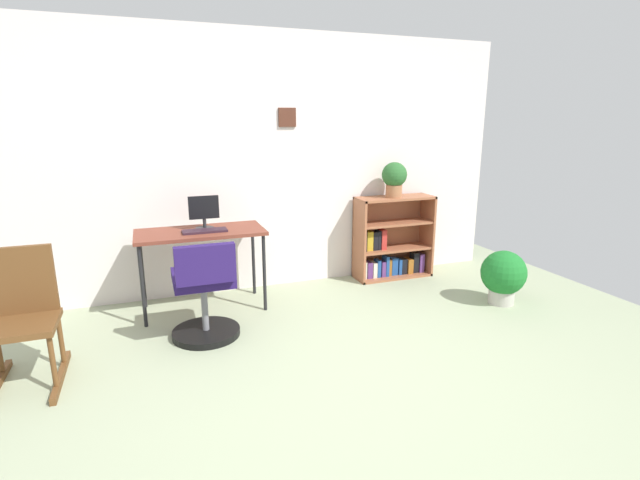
{
  "coord_description": "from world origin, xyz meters",
  "views": [
    {
      "loc": [
        -0.98,
        -2.32,
        1.64
      ],
      "look_at": [
        0.4,
        1.41,
        0.61
      ],
      "focal_mm": 26.38,
      "sensor_mm": 36.0,
      "label": 1
    }
  ],
  "objects_px": {
    "keyboard": "(205,231)",
    "rocking_chair": "(22,316)",
    "bookshelf_low": "(391,242)",
    "desk": "(201,237)",
    "office_chair": "(205,296)",
    "potted_plant_floor": "(503,275)",
    "monitor": "(204,212)",
    "potted_plant_on_shelf": "(394,178)"
  },
  "relations": [
    {
      "from": "keyboard",
      "to": "potted_plant_on_shelf",
      "type": "relative_size",
      "value": 1.03
    },
    {
      "from": "office_chair",
      "to": "keyboard",
      "type": "bearing_deg",
      "value": 80.74
    },
    {
      "from": "keyboard",
      "to": "bookshelf_low",
      "type": "relative_size",
      "value": 0.43
    },
    {
      "from": "keyboard",
      "to": "office_chair",
      "type": "relative_size",
      "value": 0.46
    },
    {
      "from": "rocking_chair",
      "to": "office_chair",
      "type": "bearing_deg",
      "value": 9.58
    },
    {
      "from": "potted_plant_on_shelf",
      "to": "office_chair",
      "type": "bearing_deg",
      "value": -158.46
    },
    {
      "from": "bookshelf_low",
      "to": "potted_plant_floor",
      "type": "distance_m",
      "value": 1.21
    },
    {
      "from": "desk",
      "to": "keyboard",
      "type": "distance_m",
      "value": 0.1
    },
    {
      "from": "bookshelf_low",
      "to": "potted_plant_floor",
      "type": "bearing_deg",
      "value": -61.13
    },
    {
      "from": "monitor",
      "to": "rocking_chair",
      "type": "height_order",
      "value": "monitor"
    },
    {
      "from": "desk",
      "to": "potted_plant_on_shelf",
      "type": "height_order",
      "value": "potted_plant_on_shelf"
    },
    {
      "from": "monitor",
      "to": "potted_plant_on_shelf",
      "type": "height_order",
      "value": "potted_plant_on_shelf"
    },
    {
      "from": "monitor",
      "to": "office_chair",
      "type": "height_order",
      "value": "monitor"
    },
    {
      "from": "rocking_chair",
      "to": "potted_plant_floor",
      "type": "distance_m",
      "value": 3.78
    },
    {
      "from": "rocking_chair",
      "to": "bookshelf_low",
      "type": "distance_m",
      "value": 3.36
    },
    {
      "from": "potted_plant_floor",
      "to": "potted_plant_on_shelf",
      "type": "bearing_deg",
      "value": 120.71
    },
    {
      "from": "bookshelf_low",
      "to": "rocking_chair",
      "type": "bearing_deg",
      "value": -161.85
    },
    {
      "from": "rocking_chair",
      "to": "monitor",
      "type": "bearing_deg",
      "value": 34.16
    },
    {
      "from": "potted_plant_on_shelf",
      "to": "potted_plant_floor",
      "type": "height_order",
      "value": "potted_plant_on_shelf"
    },
    {
      "from": "keyboard",
      "to": "rocking_chair",
      "type": "height_order",
      "value": "rocking_chair"
    },
    {
      "from": "potted_plant_floor",
      "to": "keyboard",
      "type": "bearing_deg",
      "value": 163.53
    },
    {
      "from": "desk",
      "to": "keyboard",
      "type": "relative_size",
      "value": 2.91
    },
    {
      "from": "desk",
      "to": "potted_plant_floor",
      "type": "xyz_separation_m",
      "value": [
        2.57,
        -0.81,
        -0.38
      ]
    },
    {
      "from": "office_chair",
      "to": "potted_plant_floor",
      "type": "relative_size",
      "value": 1.61
    },
    {
      "from": "monitor",
      "to": "potted_plant_floor",
      "type": "height_order",
      "value": "monitor"
    },
    {
      "from": "bookshelf_low",
      "to": "potted_plant_floor",
      "type": "height_order",
      "value": "bookshelf_low"
    },
    {
      "from": "monitor",
      "to": "potted_plant_on_shelf",
      "type": "distance_m",
      "value": 1.94
    },
    {
      "from": "keyboard",
      "to": "bookshelf_low",
      "type": "bearing_deg",
      "value": 8.89
    },
    {
      "from": "monitor",
      "to": "office_chair",
      "type": "xyz_separation_m",
      "value": [
        -0.1,
        -0.66,
        -0.52
      ]
    },
    {
      "from": "monitor",
      "to": "potted_plant_floor",
      "type": "relative_size",
      "value": 0.59
    },
    {
      "from": "bookshelf_low",
      "to": "potted_plant_on_shelf",
      "type": "relative_size",
      "value": 2.41
    },
    {
      "from": "keyboard",
      "to": "rocking_chair",
      "type": "bearing_deg",
      "value": -149.1
    },
    {
      "from": "desk",
      "to": "monitor",
      "type": "relative_size",
      "value": 3.7
    },
    {
      "from": "keyboard",
      "to": "potted_plant_on_shelf",
      "type": "height_order",
      "value": "potted_plant_on_shelf"
    },
    {
      "from": "monitor",
      "to": "keyboard",
      "type": "bearing_deg",
      "value": -97.97
    },
    {
      "from": "bookshelf_low",
      "to": "potted_plant_on_shelf",
      "type": "xyz_separation_m",
      "value": [
        -0.01,
        -0.05,
        0.69
      ]
    },
    {
      "from": "potted_plant_floor",
      "to": "rocking_chair",
      "type": "bearing_deg",
      "value": 179.86
    },
    {
      "from": "office_chair",
      "to": "rocking_chair",
      "type": "bearing_deg",
      "value": -170.42
    },
    {
      "from": "monitor",
      "to": "potted_plant_on_shelf",
      "type": "xyz_separation_m",
      "value": [
        1.92,
        0.14,
        0.2
      ]
    },
    {
      "from": "desk",
      "to": "bookshelf_low",
      "type": "distance_m",
      "value": 2.02
    },
    {
      "from": "office_chair",
      "to": "potted_plant_floor",
      "type": "bearing_deg",
      "value": -4.43
    },
    {
      "from": "desk",
      "to": "bookshelf_low",
      "type": "bearing_deg",
      "value": 6.92
    }
  ]
}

